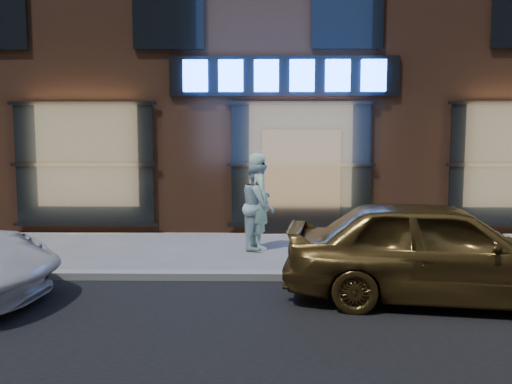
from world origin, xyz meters
TOP-DOWN VIEW (x-y plane):
  - ground at (0.00, 0.00)m, footprint 90.00×90.00m
  - curb at (0.00, 0.00)m, footprint 60.00×0.25m
  - storefront_building at (-0.00, 7.99)m, footprint 30.20×8.28m
  - man_bowtie at (-0.95, 2.29)m, footprint 0.66×0.80m
  - man_cap at (-0.96, 2.28)m, footprint 0.74×0.90m
  - gold_sedan at (1.45, -0.99)m, footprint 4.23×2.22m

SIDE VIEW (x-z plane):
  - ground at x=0.00m, z-range 0.00..0.00m
  - curb at x=0.00m, z-range 0.00..0.12m
  - gold_sedan at x=1.45m, z-range 0.00..1.37m
  - man_cap at x=-0.96m, z-range 0.00..1.72m
  - man_bowtie at x=-0.95m, z-range 0.00..1.89m
  - storefront_building at x=0.00m, z-range 0.00..10.30m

